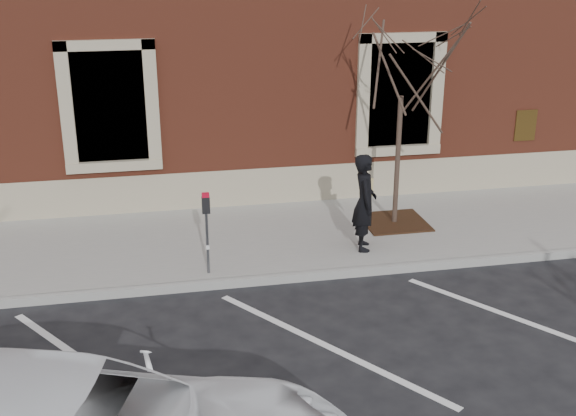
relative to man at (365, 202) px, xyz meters
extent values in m
plane|color=#28282B|center=(-1.44, -0.77, -1.04)|extent=(120.00, 120.00, 0.00)
cube|color=#A19E97|center=(-1.44, 0.98, -0.97)|extent=(40.00, 3.50, 0.15)
cube|color=#9E9E99|center=(-1.44, -0.82, -0.97)|extent=(40.00, 0.12, 0.15)
cube|color=brown|center=(-1.44, 6.98, 2.96)|extent=(40.00, 8.50, 8.00)
cube|color=tan|center=(-1.44, 2.76, -0.49)|extent=(40.00, 0.06, 0.80)
cube|color=black|center=(-4.44, 2.88, 1.36)|extent=(1.40, 0.30, 2.20)
cube|color=tan|center=(-4.44, 2.71, 0.16)|extent=(1.90, 0.20, 0.20)
cube|color=black|center=(1.56, 2.88, 1.36)|extent=(1.40, 0.30, 2.20)
cube|color=tan|center=(1.56, 2.71, 0.16)|extent=(1.90, 0.20, 0.20)
imported|color=black|center=(0.00, 0.00, 0.00)|extent=(0.55, 0.72, 1.79)
cylinder|color=#595B60|center=(-2.89, -0.51, -0.35)|extent=(0.05, 0.05, 1.09)
cube|color=black|center=(-2.89, -0.51, 0.33)|extent=(0.13, 0.10, 0.28)
cube|color=red|center=(-2.89, -0.51, 0.51)|extent=(0.12, 0.09, 0.07)
cube|color=white|center=(-2.89, -0.56, -0.41)|extent=(0.05, 0.00, 0.08)
cube|color=#381C12|center=(0.99, 1.11, -0.88)|extent=(1.24, 1.24, 0.03)
cylinder|color=#45322A|center=(0.99, 1.11, 0.39)|extent=(0.10, 0.10, 2.56)
camera|label=1|loc=(-3.75, -11.70, 4.37)|focal=45.00mm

